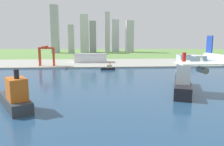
{
  "coord_description": "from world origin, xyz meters",
  "views": [
    {
      "loc": [
        -22.84,
        24.63,
        55.77
      ],
      "look_at": [
        -11.93,
        200.11,
        27.22
      ],
      "focal_mm": 36.49,
      "sensor_mm": 36.0,
      "label": 1
    }
  ],
  "objects_px": {
    "warehouse_annex": "(188,58)",
    "tugboat_small": "(108,68)",
    "port_crane_red": "(46,51)",
    "container_barge": "(16,97)",
    "cargo_ship": "(183,81)",
    "warehouse_main": "(91,58)"
  },
  "relations": [
    {
      "from": "warehouse_main",
      "to": "warehouse_annex",
      "type": "relative_size",
      "value": 1.61
    },
    {
      "from": "cargo_ship",
      "to": "port_crane_red",
      "type": "distance_m",
      "value": 263.57
    },
    {
      "from": "tugboat_small",
      "to": "warehouse_annex",
      "type": "bearing_deg",
      "value": 25.39
    },
    {
      "from": "port_crane_red",
      "to": "warehouse_main",
      "type": "bearing_deg",
      "value": 37.76
    },
    {
      "from": "cargo_ship",
      "to": "port_crane_red",
      "type": "xyz_separation_m",
      "value": [
        -176.7,
        194.75,
        17.8
      ]
    },
    {
      "from": "cargo_ship",
      "to": "container_barge",
      "type": "distance_m",
      "value": 154.94
    },
    {
      "from": "tugboat_small",
      "to": "warehouse_main",
      "type": "bearing_deg",
      "value": 108.4
    },
    {
      "from": "port_crane_red",
      "to": "warehouse_annex",
      "type": "bearing_deg",
      "value": 8.74
    },
    {
      "from": "container_barge",
      "to": "warehouse_annex",
      "type": "xyz_separation_m",
      "value": [
        249.07,
        281.71,
        1.31
      ]
    },
    {
      "from": "port_crane_red",
      "to": "tugboat_small",
      "type": "bearing_deg",
      "value": -18.8
    },
    {
      "from": "cargo_ship",
      "to": "port_crane_red",
      "type": "bearing_deg",
      "value": 132.22
    },
    {
      "from": "cargo_ship",
      "to": "container_barge",
      "type": "relative_size",
      "value": 1.55
    },
    {
      "from": "warehouse_main",
      "to": "port_crane_red",
      "type": "bearing_deg",
      "value": -142.24
    },
    {
      "from": "tugboat_small",
      "to": "warehouse_main",
      "type": "distance_m",
      "value": 102.31
    },
    {
      "from": "container_barge",
      "to": "warehouse_main",
      "type": "height_order",
      "value": "container_barge"
    },
    {
      "from": "port_crane_red",
      "to": "warehouse_annex",
      "type": "relative_size",
      "value": 1.06
    },
    {
      "from": "warehouse_annex",
      "to": "tugboat_small",
      "type": "bearing_deg",
      "value": -154.61
    },
    {
      "from": "port_crane_red",
      "to": "container_barge",
      "type": "bearing_deg",
      "value": -83.26
    },
    {
      "from": "cargo_ship",
      "to": "warehouse_annex",
      "type": "bearing_deg",
      "value": 67.03
    },
    {
      "from": "warehouse_main",
      "to": "warehouse_annex",
      "type": "bearing_deg",
      "value": -4.85
    },
    {
      "from": "container_barge",
      "to": "tugboat_small",
      "type": "distance_m",
      "value": 217.6
    },
    {
      "from": "warehouse_annex",
      "to": "port_crane_red",
      "type": "bearing_deg",
      "value": -171.26
    }
  ]
}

